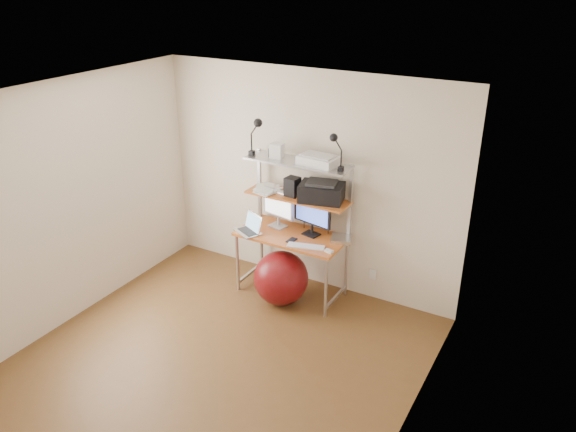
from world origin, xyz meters
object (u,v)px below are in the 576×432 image
Objects in this scene: monitor_silver at (278,206)px; exercise_ball at (281,278)px; laptop at (250,228)px; monitor_black at (312,214)px; printer at (322,192)px.

exercise_ball is (0.24, -0.35, -0.69)m from monitor_silver.
monitor_black is at bearing 51.12° from laptop.
laptop is at bearing 171.09° from exercise_ball.
printer is at bearing 14.59° from monitor_silver.
exercise_ball is at bearing -107.54° from monitor_black.
monitor_silver reaches higher than laptop.
monitor_black is 0.92× the size of printer.
printer is (0.52, 0.03, 0.26)m from monitor_silver.
printer is (0.09, 0.03, 0.27)m from monitor_black.
monitor_black is 0.80× the size of exercise_ball.
monitor_silver is 1.26× the size of laptop.
exercise_ball is at bearing -140.58° from printer.
exercise_ball is (0.43, -0.07, -0.48)m from laptop.
laptop is at bearing -144.15° from monitor_black.
laptop is 0.71× the size of printer.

